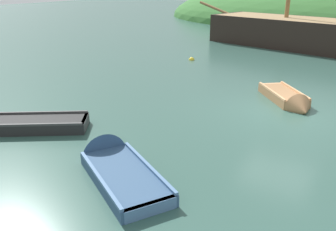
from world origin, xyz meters
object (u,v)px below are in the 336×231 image
Objects in this scene: rowboat_far at (288,101)px; buoy_yellow at (192,60)px; rowboat_outer_right at (114,167)px; sailing_ship at (327,40)px; rowboat_portside at (15,126)px.

buoy_yellow is at bearing -165.97° from rowboat_far.
rowboat_far is 8.27m from buoy_yellow.
rowboat_outer_right is at bearing -69.10° from buoy_yellow.
rowboat_far is at bearing 106.18° from sailing_ship.
rowboat_far is (6.34, 7.04, -0.00)m from rowboat_portside.
rowboat_far is at bearing -167.72° from rowboat_portside.
sailing_ship is 19.24m from rowboat_outer_right.
sailing_ship reaches higher than rowboat_portside.
sailing_ship is 6.22× the size of rowboat_far.
rowboat_far reaches higher than buoy_yellow.
sailing_ship is at bearing -64.67° from rowboat_outer_right.
rowboat_portside is 1.27× the size of rowboat_far.
rowboat_outer_right reaches higher than rowboat_far.
sailing_ship is 4.89× the size of rowboat_portside.
sailing_ship is 19.68m from rowboat_portside.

